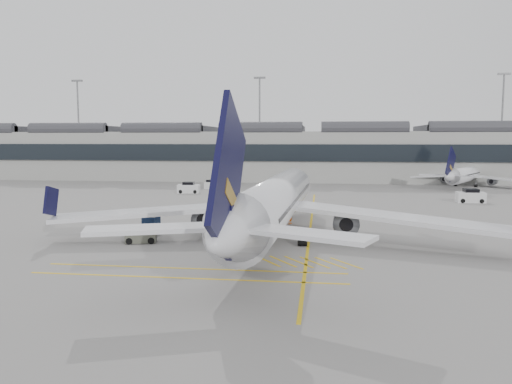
# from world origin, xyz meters

# --- Properties ---
(ground) EXTENTS (220.00, 220.00, 0.00)m
(ground) POSITION_xyz_m (0.00, 0.00, 0.00)
(ground) COLOR gray
(ground) RESTS_ON ground
(terminal) EXTENTS (200.00, 20.45, 12.40)m
(terminal) POSITION_xyz_m (0.00, 71.93, 6.14)
(terminal) COLOR #9E9E99
(terminal) RESTS_ON ground
(light_masts) EXTENTS (113.00, 0.60, 25.45)m
(light_masts) POSITION_xyz_m (-1.67, 86.00, 14.49)
(light_masts) COLOR slate
(light_masts) RESTS_ON ground
(apron_markings) EXTENTS (0.25, 60.00, 0.01)m
(apron_markings) POSITION_xyz_m (10.00, 10.00, 0.01)
(apron_markings) COLOR gold
(apron_markings) RESTS_ON ground
(airliner_main) EXTENTS (41.10, 44.97, 11.95)m
(airliner_main) POSITION_xyz_m (6.78, 0.97, 3.51)
(airliner_main) COLOR silver
(airliner_main) RESTS_ON ground
(airliner_far) EXTENTS (24.84, 27.40, 8.09)m
(airliner_far) POSITION_xyz_m (40.14, 59.59, 2.38)
(airliner_far) COLOR silver
(airliner_far) RESTS_ON ground
(belt_loader) EXTENTS (4.68, 2.22, 1.86)m
(belt_loader) POSITION_xyz_m (4.40, 3.78, 0.54)
(belt_loader) COLOR silver
(belt_loader) RESTS_ON ground
(baggage_cart_a) EXTENTS (1.71, 1.44, 1.72)m
(baggage_cart_a) POSITION_xyz_m (4.78, 4.58, 0.92)
(baggage_cart_a) COLOR gray
(baggage_cart_a) RESTS_ON ground
(baggage_cart_b) EXTENTS (1.84, 1.68, 1.59)m
(baggage_cart_b) POSITION_xyz_m (5.64, 4.38, 0.85)
(baggage_cart_b) COLOR gray
(baggage_cart_b) RESTS_ON ground
(baggage_cart_c) EXTENTS (1.80, 1.57, 1.69)m
(baggage_cart_c) POSITION_xyz_m (-5.88, 3.54, 0.91)
(baggage_cart_c) COLOR gray
(baggage_cart_c) RESTS_ON ground
(baggage_cart_d) EXTENTS (2.12, 1.86, 1.98)m
(baggage_cart_d) POSITION_xyz_m (0.59, 6.71, 1.06)
(baggage_cart_d) COLOR gray
(baggage_cart_d) RESTS_ON ground
(ramp_agent_a) EXTENTS (0.72, 0.83, 1.93)m
(ramp_agent_a) POSITION_xyz_m (7.75, 10.06, 0.97)
(ramp_agent_a) COLOR #EB600C
(ramp_agent_a) RESTS_ON ground
(ramp_agent_b) EXTENTS (0.83, 0.65, 1.71)m
(ramp_agent_b) POSITION_xyz_m (1.97, 2.44, 0.86)
(ramp_agent_b) COLOR #FD5E0D
(ramp_agent_b) RESTS_ON ground
(pushback_tug) EXTENTS (2.98, 2.21, 1.50)m
(pushback_tug) POSITION_xyz_m (-5.01, -1.70, 0.67)
(pushback_tug) COLOR #515246
(pushback_tug) RESTS_ON ground
(safety_cone_nose) EXTENTS (0.39, 0.39, 0.55)m
(safety_cone_nose) POSITION_xyz_m (9.83, 24.59, 0.27)
(safety_cone_nose) COLOR #F24C0A
(safety_cone_nose) RESTS_ON ground
(safety_cone_engine) EXTENTS (0.39, 0.39, 0.55)m
(safety_cone_engine) POSITION_xyz_m (14.05, 6.71, 0.27)
(safety_cone_engine) COLOR #F24C0A
(safety_cone_engine) RESTS_ON ground
(service_van_left) EXTENTS (3.91, 2.16, 1.95)m
(service_van_left) POSITION_xyz_m (-11.81, 39.94, 0.87)
(service_van_left) COLOR silver
(service_van_left) RESTS_ON ground
(service_van_mid) EXTENTS (2.31, 3.58, 1.70)m
(service_van_mid) POSITION_xyz_m (-9.57, 48.21, 0.76)
(service_van_mid) COLOR silver
(service_van_mid) RESTS_ON ground
(service_van_right) EXTENTS (4.00, 2.05, 2.04)m
(service_van_right) POSITION_xyz_m (33.08, 32.45, 0.91)
(service_van_right) COLOR silver
(service_van_right) RESTS_ON ground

